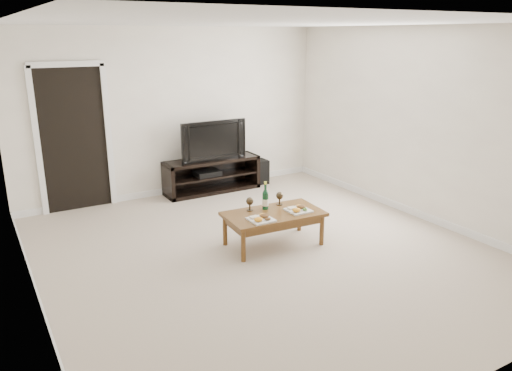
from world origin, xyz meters
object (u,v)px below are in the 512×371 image
at_px(media_console, 212,175).
at_px(coffee_table, 273,229).
at_px(subwoofer, 259,172).
at_px(television, 211,140).

distance_m(media_console, coffee_table, 2.37).
distance_m(media_console, subwoofer, 0.90).
relative_size(television, coffee_table, 0.93).
bearing_deg(media_console, coffee_table, -97.14).
xyz_separation_m(television, subwoofer, (0.90, 0.02, -0.66)).
height_order(media_console, subwoofer, media_console).
bearing_deg(television, media_console, -0.58).
xyz_separation_m(television, coffee_table, (-0.29, -2.35, -0.66)).
bearing_deg(subwoofer, coffee_table, -115.62).
relative_size(subwoofer, coffee_table, 0.35).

